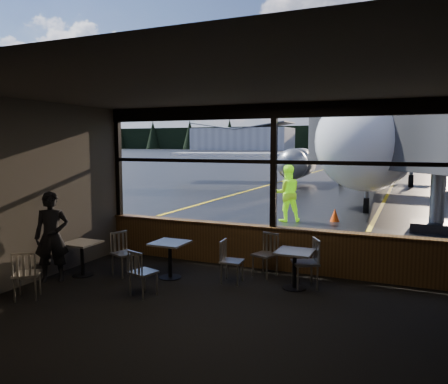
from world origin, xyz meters
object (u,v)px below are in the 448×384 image
Objects in this scene: jet_bridge at (448,155)px; cafe_table_near at (294,270)px; chair_near_n at (265,255)px; chair_near_e at (305,263)px; chair_near_w at (232,262)px; chair_mid_w at (125,254)px; chair_left_s at (27,274)px; cafe_table_mid at (170,260)px; chair_mid_s at (144,273)px; cafe_table_left at (82,259)px; ground_crew at (287,193)px; passenger at (52,237)px; cone_nose at (335,215)px; airliner at (378,105)px.

jet_bridge is 15.06× the size of cafe_table_near.
chair_near_n is (-3.59, -6.05, -1.93)m from jet_bridge.
chair_near_e is at bearing 38.26° from cafe_table_near.
chair_near_e is 1.11× the size of chair_near_w.
chair_left_s is (-0.72, -1.79, -0.01)m from chair_mid_w.
cafe_table_mid is 1.09m from chair_mid_s.
chair_mid_w reaches higher than cafe_table_near.
chair_near_n is (-0.74, 0.51, 0.08)m from cafe_table_near.
cafe_table_mid is at bearing -127.49° from jet_bridge.
chair_mid_s is (1.82, -0.51, 0.07)m from cafe_table_left.
cafe_table_near is 0.98× the size of cafe_table_mid.
jet_bridge is 5.55× the size of ground_crew.
chair_mid_w is at bearing 155.11° from chair_mid_s.
chair_near_n reaches higher than chair_left_s.
passenger is (-1.06, -0.86, 0.43)m from chair_mid_w.
chair_near_e is (-2.69, -6.43, -1.90)m from jet_bridge.
chair_mid_w reaches higher than cone_nose.
chair_near_n is at bearing -92.02° from cone_nose.
chair_near_n is at bearing 6.06° from chair_left_s.
ground_crew reaches higher than chair_mid_w.
cafe_table_near is at bearing 8.02° from cafe_table_mid.
cafe_table_mid is at bearing 122.66° from chair_mid_w.
airliner is 21.18m from chair_near_n.
cafe_table_mid is at bearing -103.90° from cone_nose.
cafe_table_near is 0.85× the size of chair_near_w.
chair_near_w is 0.94× the size of chair_mid_w.
jet_bridge is 12.85× the size of chair_mid_s.
airliner is 21.55m from chair_near_e.
chair_mid_w is (-0.94, -0.21, 0.08)m from cafe_table_mid.
airliner reaches higher than chair_near_n.
chair_near_n is at bearing -94.22° from airliner.
airliner is 38.28× the size of chair_left_s.
ground_crew is (-0.86, 7.10, 0.56)m from chair_near_w.
chair_mid_w is (-3.38, -0.56, 0.09)m from cafe_table_near.
chair_near_w is at bearing -173.05° from cafe_table_near.
cafe_table_near is 0.41× the size of passenger.
ground_crew is at bearing 106.42° from cafe_table_near.
cafe_table_left is 4.45m from chair_near_e.
chair_mid_w is 1.93m from chair_left_s.
cafe_table_near is 4.73m from chair_left_s.
chair_near_w is at bearing -13.24° from passenger.
chair_mid_w is 0.51× the size of passenger.
passenger reaches higher than chair_near_e.
ground_crew is 1.83m from cone_nose.
passenger reaches higher than cafe_table_left.
chair_near_e is at bearing 10.32° from cafe_table_mid.
chair_mid_s is 1.36m from chair_mid_w.
chair_near_e is at bearing 13.63° from cafe_table_left.
chair_near_n reaches higher than cone_nose.
cafe_table_mid is 1.63× the size of cone_nose.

